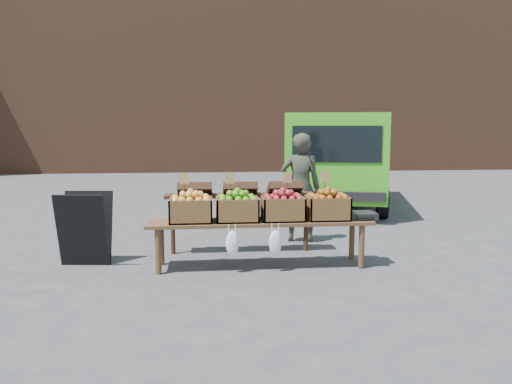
{
  "coord_description": "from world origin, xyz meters",
  "views": [
    {
      "loc": [
        -1.1,
        -5.47,
        1.69
      ],
      "look_at": [
        -0.47,
        0.9,
        0.85
      ],
      "focal_mm": 35.0,
      "sensor_mm": 36.0,
      "label": 1
    }
  ],
  "objects_px": {
    "display_bench": "(260,244)",
    "crate_golden_apples": "(191,210)",
    "weighing_scale": "(361,215)",
    "delivery_van": "(337,161)",
    "crate_green_apples": "(327,208)",
    "chalkboard_sign": "(85,228)",
    "crate_red_apples": "(283,209)",
    "crate_russet_pears": "(237,209)",
    "vendor": "(300,188)",
    "back_table": "(240,214)"
  },
  "relations": [
    {
      "from": "chalkboard_sign",
      "to": "crate_red_apples",
      "type": "relative_size",
      "value": 1.83
    },
    {
      "from": "chalkboard_sign",
      "to": "display_bench",
      "type": "xyz_separation_m",
      "value": [
        2.13,
        -0.29,
        -0.17
      ]
    },
    {
      "from": "crate_green_apples",
      "to": "back_table",
      "type": "bearing_deg",
      "value": 144.72
    },
    {
      "from": "weighing_scale",
      "to": "crate_red_apples",
      "type": "bearing_deg",
      "value": 180.0
    },
    {
      "from": "weighing_scale",
      "to": "vendor",
      "type": "bearing_deg",
      "value": 111.66
    },
    {
      "from": "vendor",
      "to": "chalkboard_sign",
      "type": "height_order",
      "value": "vendor"
    },
    {
      "from": "chalkboard_sign",
      "to": "crate_red_apples",
      "type": "height_order",
      "value": "chalkboard_sign"
    },
    {
      "from": "crate_green_apples",
      "to": "chalkboard_sign",
      "type": "bearing_deg",
      "value": 174.41
    },
    {
      "from": "weighing_scale",
      "to": "delivery_van",
      "type": "bearing_deg",
      "value": 78.87
    },
    {
      "from": "display_bench",
      "to": "crate_red_apples",
      "type": "height_order",
      "value": "crate_red_apples"
    },
    {
      "from": "weighing_scale",
      "to": "crate_golden_apples",
      "type": "bearing_deg",
      "value": 180.0
    },
    {
      "from": "display_bench",
      "to": "crate_golden_apples",
      "type": "xyz_separation_m",
      "value": [
        -0.83,
        0.0,
        0.42
      ]
    },
    {
      "from": "crate_red_apples",
      "to": "weighing_scale",
      "type": "height_order",
      "value": "crate_red_apples"
    },
    {
      "from": "chalkboard_sign",
      "to": "vendor",
      "type": "bearing_deg",
      "value": 25.89
    },
    {
      "from": "display_bench",
      "to": "crate_russet_pears",
      "type": "height_order",
      "value": "crate_russet_pears"
    },
    {
      "from": "crate_russet_pears",
      "to": "weighing_scale",
      "type": "distance_m",
      "value": 1.53
    },
    {
      "from": "vendor",
      "to": "weighing_scale",
      "type": "relative_size",
      "value": 4.71
    },
    {
      "from": "crate_red_apples",
      "to": "weighing_scale",
      "type": "relative_size",
      "value": 1.47
    },
    {
      "from": "delivery_van",
      "to": "weighing_scale",
      "type": "xyz_separation_m",
      "value": [
        -0.89,
        -4.5,
        -0.36
      ]
    },
    {
      "from": "delivery_van",
      "to": "chalkboard_sign",
      "type": "xyz_separation_m",
      "value": [
        -4.26,
        -4.21,
        -0.51
      ]
    },
    {
      "from": "back_table",
      "to": "vendor",
      "type": "bearing_deg",
      "value": 31.78
    },
    {
      "from": "crate_golden_apples",
      "to": "crate_red_apples",
      "type": "height_order",
      "value": "same"
    },
    {
      "from": "crate_golden_apples",
      "to": "crate_green_apples",
      "type": "bearing_deg",
      "value": 0.0
    },
    {
      "from": "display_bench",
      "to": "back_table",
      "type": "bearing_deg",
      "value": 104.97
    },
    {
      "from": "crate_green_apples",
      "to": "weighing_scale",
      "type": "height_order",
      "value": "crate_green_apples"
    },
    {
      "from": "vendor",
      "to": "weighing_scale",
      "type": "distance_m",
      "value": 1.41
    },
    {
      "from": "crate_golden_apples",
      "to": "vendor",
      "type": "bearing_deg",
      "value": 39.69
    },
    {
      "from": "display_bench",
      "to": "crate_golden_apples",
      "type": "height_order",
      "value": "crate_golden_apples"
    },
    {
      "from": "crate_red_apples",
      "to": "crate_green_apples",
      "type": "xyz_separation_m",
      "value": [
        0.55,
        0.0,
        0.0
      ]
    },
    {
      "from": "crate_red_apples",
      "to": "crate_green_apples",
      "type": "bearing_deg",
      "value": 0.0
    },
    {
      "from": "delivery_van",
      "to": "vendor",
      "type": "xyz_separation_m",
      "value": [
        -1.4,
        -3.21,
        -0.16
      ]
    },
    {
      "from": "display_bench",
      "to": "crate_russet_pears",
      "type": "relative_size",
      "value": 5.4
    },
    {
      "from": "back_table",
      "to": "weighing_scale",
      "type": "xyz_separation_m",
      "value": [
        1.44,
        -0.72,
        0.09
      ]
    },
    {
      "from": "crate_russet_pears",
      "to": "weighing_scale",
      "type": "height_order",
      "value": "crate_russet_pears"
    },
    {
      "from": "vendor",
      "to": "crate_russet_pears",
      "type": "xyz_separation_m",
      "value": [
        -1.01,
        -1.3,
        -0.09
      ]
    },
    {
      "from": "back_table",
      "to": "weighing_scale",
      "type": "height_order",
      "value": "back_table"
    },
    {
      "from": "chalkboard_sign",
      "to": "crate_golden_apples",
      "type": "height_order",
      "value": "chalkboard_sign"
    },
    {
      "from": "delivery_van",
      "to": "weighing_scale",
      "type": "bearing_deg",
      "value": -85.69
    },
    {
      "from": "display_bench",
      "to": "weighing_scale",
      "type": "xyz_separation_m",
      "value": [
        1.25,
        0.0,
        0.33
      ]
    },
    {
      "from": "back_table",
      "to": "crate_red_apples",
      "type": "bearing_deg",
      "value": -57.01
    },
    {
      "from": "vendor",
      "to": "crate_golden_apples",
      "type": "bearing_deg",
      "value": 51.69
    },
    {
      "from": "crate_golden_apples",
      "to": "crate_russet_pears",
      "type": "relative_size",
      "value": 1.0
    },
    {
      "from": "display_bench",
      "to": "crate_golden_apples",
      "type": "bearing_deg",
      "value": 180.0
    },
    {
      "from": "crate_golden_apples",
      "to": "chalkboard_sign",
      "type": "bearing_deg",
      "value": 167.48
    },
    {
      "from": "delivery_van",
      "to": "crate_golden_apples",
      "type": "height_order",
      "value": "delivery_van"
    },
    {
      "from": "delivery_van",
      "to": "display_bench",
      "type": "relative_size",
      "value": 1.6
    },
    {
      "from": "crate_golden_apples",
      "to": "weighing_scale",
      "type": "xyz_separation_m",
      "value": [
        2.08,
        0.0,
        -0.1
      ]
    },
    {
      "from": "crate_russet_pears",
      "to": "crate_golden_apples",
      "type": "bearing_deg",
      "value": 180.0
    },
    {
      "from": "delivery_van",
      "to": "crate_green_apples",
      "type": "xyz_separation_m",
      "value": [
        -1.31,
        -4.5,
        -0.26
      ]
    },
    {
      "from": "delivery_van",
      "to": "back_table",
      "type": "bearing_deg",
      "value": -106.17
    }
  ]
}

